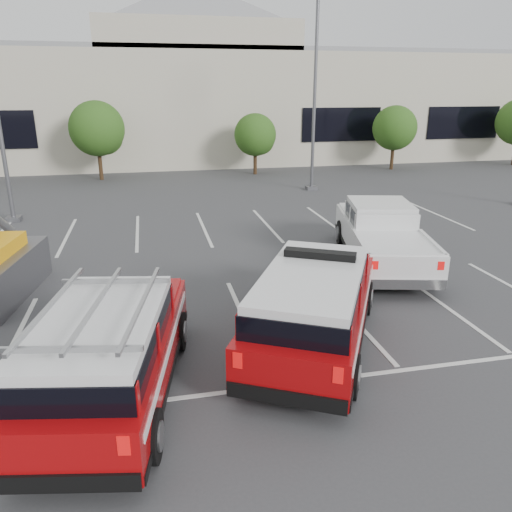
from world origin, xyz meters
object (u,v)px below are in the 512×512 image
(tree_right, at_px, (395,130))
(fire_chief_suv, at_px, (314,311))
(tree_mid_left, at_px, (99,131))
(light_pole_mid, at_px, (315,95))
(white_pickup, at_px, (381,240))
(convention_building, at_px, (171,99))
(ladder_suv, at_px, (110,358))
(tree_mid_right, at_px, (256,136))

(tree_right, xyz_separation_m, fire_chief_suv, (-13.82, -23.47, -1.92))
(tree_mid_left, distance_m, light_pole_mid, 13.53)
(tree_right, relative_size, white_pickup, 0.66)
(light_pole_mid, bearing_deg, white_pickup, -97.94)
(white_pickup, bearing_deg, convention_building, 113.86)
(white_pickup, height_order, ladder_suv, ladder_suv)
(tree_mid_left, height_order, light_pole_mid, light_pole_mid)
(convention_building, bearing_deg, fire_chief_suv, -88.12)
(tree_mid_right, height_order, fire_chief_suv, tree_mid_right)
(white_pickup, bearing_deg, fire_chief_suv, -115.27)
(convention_building, height_order, white_pickup, convention_building)
(white_pickup, relative_size, ladder_suv, 1.15)
(tree_mid_left, relative_size, white_pickup, 0.73)
(tree_right, height_order, white_pickup, tree_right)
(tree_mid_right, bearing_deg, light_pole_mid, -72.48)
(tree_mid_left, relative_size, tree_mid_right, 1.21)
(tree_right, bearing_deg, tree_mid_left, 180.00)
(light_pole_mid, relative_size, white_pickup, 1.53)
(tree_right, height_order, light_pole_mid, light_pole_mid)
(ladder_suv, bearing_deg, tree_mid_left, 105.13)
(tree_mid_left, xyz_separation_m, ladder_suv, (1.86, -24.65, -2.18))
(convention_building, height_order, tree_right, convention_building)
(tree_mid_left, relative_size, light_pole_mid, 0.47)
(tree_right, xyz_separation_m, white_pickup, (-9.84, -18.55, -2.00))
(light_pole_mid, height_order, fire_chief_suv, light_pole_mid)
(convention_building, bearing_deg, tree_mid_right, -63.43)
(ladder_suv, bearing_deg, convention_building, 95.45)
(light_pole_mid, bearing_deg, tree_right, 36.77)
(tree_mid_left, height_order, white_pickup, tree_mid_left)
(tree_mid_right, relative_size, tree_right, 0.90)
(light_pole_mid, relative_size, ladder_suv, 1.77)
(tree_mid_left, bearing_deg, light_pole_mid, -26.92)
(tree_mid_left, xyz_separation_m, tree_right, (20.00, -0.00, -0.27))
(convention_building, bearing_deg, ladder_suv, -95.35)
(ladder_suv, bearing_deg, tree_right, 64.45)
(convention_building, relative_size, light_pole_mid, 5.86)
(tree_mid_left, relative_size, ladder_suv, 0.84)
(convention_building, xyz_separation_m, tree_mid_left, (-5.09, -9.82, -1.68))
(fire_chief_suv, xyz_separation_m, white_pickup, (3.98, 4.92, -0.08))
(tree_right, distance_m, white_pickup, 21.09)
(light_pole_mid, relative_size, fire_chief_suv, 1.63)
(white_pickup, bearing_deg, tree_mid_right, 104.23)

